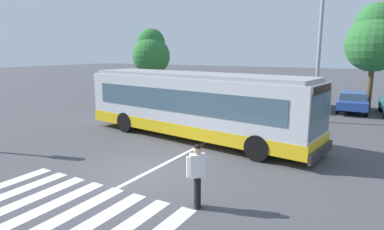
{
  "coord_description": "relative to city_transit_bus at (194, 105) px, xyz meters",
  "views": [
    {
      "loc": [
        6.64,
        -8.15,
        4.0
      ],
      "look_at": [
        -0.3,
        3.86,
        1.3
      ],
      "focal_mm": 30.28,
      "sensor_mm": 36.0,
      "label": 1
    }
  ],
  "objects": [
    {
      "name": "parked_car_champagne",
      "position": [
        -4.91,
        11.29,
        -0.82
      ],
      "size": [
        2.04,
        4.58,
        1.35
      ],
      "color": "black",
      "rests_on": "ground_plane"
    },
    {
      "name": "parked_car_charcoal",
      "position": [
        0.66,
        11.16,
        -0.82
      ],
      "size": [
        2.16,
        4.63,
        1.35
      ],
      "color": "black",
      "rests_on": "ground_plane"
    },
    {
      "name": "pedestrian_crossing_street",
      "position": [
        3.55,
        -6.02,
        -0.62
      ],
      "size": [
        0.48,
        0.45,
        1.72
      ],
      "color": "black",
      "rests_on": "ground_plane"
    },
    {
      "name": "city_transit_bus",
      "position": [
        0.0,
        0.0,
        0.0
      ],
      "size": [
        11.96,
        4.12,
        3.06
      ],
      "color": "black",
      "rests_on": "ground_plane"
    },
    {
      "name": "background_tree_left",
      "position": [
        -10.25,
        10.4,
        2.4
      ],
      "size": [
        3.31,
        3.31,
        6.06
      ],
      "color": "brown",
      "rests_on": "ground_plane"
    },
    {
      "name": "twin_arm_street_lamp",
      "position": [
        4.31,
        6.63,
        4.51
      ],
      "size": [
        4.13,
        0.32,
        10.11
      ],
      "color": "#939399",
      "rests_on": "ground_plane"
    },
    {
      "name": "parked_car_white",
      "position": [
        -2.1,
        11.55,
        -0.82
      ],
      "size": [
        1.99,
        4.56,
        1.35
      ],
      "color": "black",
      "rests_on": "ground_plane"
    },
    {
      "name": "crosswalk_painted_stripes",
      "position": [
        0.55,
        -7.82,
        -1.58
      ],
      "size": [
        6.18,
        3.22,
        0.01
      ],
      "color": "silver",
      "rests_on": "ground_plane"
    },
    {
      "name": "parked_car_silver",
      "position": [
        3.11,
        11.15,
        -0.82
      ],
      "size": [
        1.94,
        4.54,
        1.35
      ],
      "color": "black",
      "rests_on": "ground_plane"
    },
    {
      "name": "background_tree_right",
      "position": [
        6.86,
        13.01,
        3.34
      ],
      "size": [
        3.8,
        3.8,
        7.31
      ],
      "color": "brown",
      "rests_on": "ground_plane"
    },
    {
      "name": "parked_car_blue",
      "position": [
        5.99,
        11.32,
        -0.82
      ],
      "size": [
        2.03,
        4.58,
        1.35
      ],
      "color": "black",
      "rests_on": "ground_plane"
    },
    {
      "name": "ground_plane",
      "position": [
        0.73,
        -4.76,
        -1.59
      ],
      "size": [
        160.0,
        160.0,
        0.0
      ],
      "primitive_type": "plane",
      "color": "#47474C"
    },
    {
      "name": "lane_center_line",
      "position": [
        0.88,
        -2.76,
        -1.58
      ],
      "size": [
        0.16,
        24.0,
        0.01
      ],
      "primitive_type": "cube",
      "color": "silver",
      "rests_on": "ground_plane"
    }
  ]
}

